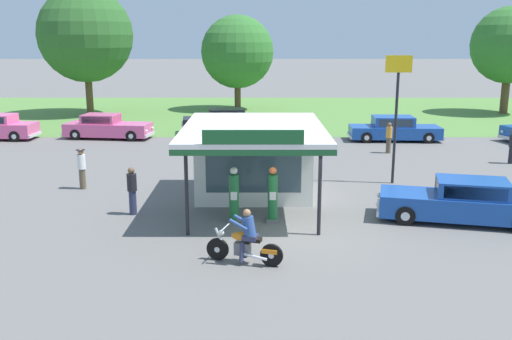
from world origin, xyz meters
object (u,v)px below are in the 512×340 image
object	(u,v)px
parked_car_back_row_centre	(394,129)
bystander_standing_back_lot	(512,146)
parked_car_back_row_far_right	(106,127)
bystander_admiring_sedan	(132,190)
bystander_strolling_foreground	(388,137)
gas_pump_nearside	(234,197)
parked_car_back_row_centre_left	(222,122)
bystander_leaning_by_kiosk	(81,168)
motorcycle_with_rider	(245,241)
gas_pump_offside	(272,197)
featured_classic_sedan	(462,202)
roadside_pole_sign	(396,98)

from	to	relation	value
parked_car_back_row_centre	bystander_standing_back_lot	xyz separation A→B (m)	(4.32, -6.43, 0.21)
parked_car_back_row_centre	parked_car_back_row_far_right	bearing A→B (deg)	177.47
parked_car_back_row_centre	bystander_admiring_sedan	bearing A→B (deg)	-130.92
parked_car_back_row_centre	bystander_strolling_foreground	distance (m)	4.00
gas_pump_nearside	parked_car_back_row_centre_left	xyz separation A→B (m)	(-1.44, 18.39, -0.14)
bystander_leaning_by_kiosk	bystander_admiring_sedan	distance (m)	4.50
bystander_standing_back_lot	bystander_leaning_by_kiosk	bearing A→B (deg)	-166.35
motorcycle_with_rider	bystander_leaning_by_kiosk	size ratio (longest dim) A/B	1.28
parked_car_back_row_far_right	bystander_admiring_sedan	distance (m)	16.31
parked_car_back_row_centre	bystander_leaning_by_kiosk	world-z (taller)	bystander_leaning_by_kiosk
parked_car_back_row_centre_left	parked_car_back_row_far_right	size ratio (longest dim) A/B	0.97
gas_pump_offside	featured_classic_sedan	world-z (taller)	gas_pump_offside
gas_pump_nearside	featured_classic_sedan	distance (m)	7.79
featured_classic_sedan	roadside_pole_sign	xyz separation A→B (m)	(-1.13, 5.26, 2.97)
bystander_strolling_foreground	bystander_admiring_sedan	distance (m)	15.95
parked_car_back_row_far_right	bystander_leaning_by_kiosk	xyz separation A→B (m)	(2.07, -12.06, 0.22)
roadside_pole_sign	bystander_leaning_by_kiosk	bearing A→B (deg)	-175.86
parked_car_back_row_centre_left	roadside_pole_sign	xyz separation A→B (m)	(8.09, -13.16, 2.92)
gas_pump_nearside	bystander_leaning_by_kiosk	xyz separation A→B (m)	(-6.47, 4.28, 0.03)
parked_car_back_row_centre	bystander_standing_back_lot	size ratio (longest dim) A/B	3.40
bystander_strolling_foreground	parked_car_back_row_centre	bearing A→B (deg)	72.30
parked_car_back_row_far_right	bystander_standing_back_lot	bearing A→B (deg)	-18.14
motorcycle_with_rider	parked_car_back_row_centre	size ratio (longest dim) A/B	0.38
gas_pump_offside	roadside_pole_sign	world-z (taller)	roadside_pole_sign
parked_car_back_row_centre	featured_classic_sedan	bearing A→B (deg)	-95.09
motorcycle_with_rider	bystander_leaning_by_kiosk	world-z (taller)	bystander_leaning_by_kiosk
parked_car_back_row_far_right	bystander_admiring_sedan	world-z (taller)	bystander_admiring_sedan
featured_classic_sedan	parked_car_back_row_far_right	size ratio (longest dim) A/B	1.04
parked_car_back_row_centre_left	bystander_admiring_sedan	size ratio (longest dim) A/B	3.15
featured_classic_sedan	bystander_leaning_by_kiosk	xyz separation A→B (m)	(-14.25, 4.31, 0.22)
parked_car_back_row_centre_left	bystander_leaning_by_kiosk	bearing A→B (deg)	-109.62
featured_classic_sedan	parked_car_back_row_far_right	distance (m)	23.11
roadside_pole_sign	bystander_standing_back_lot	bearing A→B (deg)	29.68
gas_pump_nearside	bystander_admiring_sedan	xyz separation A→B (m)	(-3.63, 0.79, 0.04)
gas_pump_nearside	bystander_standing_back_lot	world-z (taller)	gas_pump_nearside
motorcycle_with_rider	bystander_strolling_foreground	xyz separation A→B (m)	(7.50, 15.44, 0.23)
bystander_leaning_by_kiosk	bystander_admiring_sedan	world-z (taller)	bystander_admiring_sedan
bystander_standing_back_lot	parked_car_back_row_centre_left	bearing A→B (deg)	148.18
featured_classic_sedan	bystander_strolling_foreground	distance (m)	11.78
featured_classic_sedan	parked_car_back_row_far_right	world-z (taller)	parked_car_back_row_far_right
featured_classic_sedan	parked_car_back_row_far_right	bearing A→B (deg)	134.91
motorcycle_with_rider	featured_classic_sedan	size ratio (longest dim) A/B	0.37
bystander_admiring_sedan	parked_car_back_row_centre_left	bearing A→B (deg)	82.89
parked_car_back_row_centre	bystander_leaning_by_kiosk	distance (m)	19.28
motorcycle_with_rider	bystander_strolling_foreground	bearing A→B (deg)	64.08
bystander_standing_back_lot	gas_pump_offside	bearing A→B (deg)	-143.15
featured_classic_sedan	parked_car_back_row_centre	distance (m)	15.65
gas_pump_offside	bystander_standing_back_lot	distance (m)	15.22
parked_car_back_row_centre_left	parked_car_back_row_centre	xyz separation A→B (m)	(10.61, -2.83, -0.05)
gas_pump_nearside	gas_pump_offside	distance (m)	1.31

